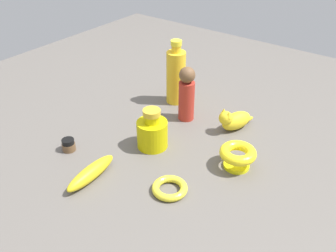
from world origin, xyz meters
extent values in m
plane|color=#5B5651|center=(0.00, 0.00, 0.00)|extent=(2.00, 2.00, 0.00)
ellipsoid|color=gold|center=(0.29, -0.05, 0.02)|extent=(0.18, 0.05, 0.04)
cylinder|color=brown|center=(0.24, -0.20, 0.01)|extent=(0.04, 0.04, 0.02)
cylinder|color=yellow|center=(0.24, -0.20, 0.02)|extent=(0.03, 0.03, 0.00)
cylinder|color=black|center=(0.24, -0.20, 0.03)|extent=(0.04, 0.04, 0.01)
cylinder|color=yellow|center=(-0.21, -0.12, 0.10)|extent=(0.07, 0.07, 0.20)
cylinder|color=yellow|center=(-0.21, -0.12, 0.21)|extent=(0.03, 0.03, 0.03)
cylinder|color=yellow|center=(-0.21, -0.12, 0.23)|extent=(0.04, 0.04, 0.02)
cylinder|color=yellow|center=(0.00, 0.25, 0.01)|extent=(0.07, 0.07, 0.01)
torus|color=yellow|center=(0.00, 0.25, 0.05)|extent=(0.11, 0.11, 0.03)
cylinder|color=#AD2D22|center=(-0.13, -0.02, 0.07)|extent=(0.08, 0.08, 0.14)
sphere|color=brown|center=(-0.13, -0.02, 0.17)|extent=(0.05, 0.05, 0.05)
ellipsoid|color=yellow|center=(-0.18, 0.15, 0.03)|extent=(0.12, 0.09, 0.06)
sphere|color=yellow|center=(-0.13, 0.13, 0.06)|extent=(0.05, 0.05, 0.05)
cone|color=yellow|center=(-0.13, 0.14, 0.08)|extent=(0.02, 0.02, 0.02)
cone|color=yellow|center=(-0.14, 0.12, 0.08)|extent=(0.02, 0.02, 0.02)
ellipsoid|color=yellow|center=(-0.23, 0.17, 0.02)|extent=(0.05, 0.03, 0.02)
cylinder|color=#C6B908|center=(0.07, -0.01, 0.04)|extent=(0.09, 0.09, 0.09)
cylinder|color=#C6B908|center=(0.07, -0.01, 0.10)|extent=(0.05, 0.05, 0.03)
cylinder|color=gold|center=(0.07, -0.01, 0.12)|extent=(0.05, 0.05, 0.02)
torus|color=yellow|center=(0.20, 0.15, 0.01)|extent=(0.10, 0.10, 0.02)
camera|label=1|loc=(0.79, 0.59, 0.68)|focal=39.73mm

